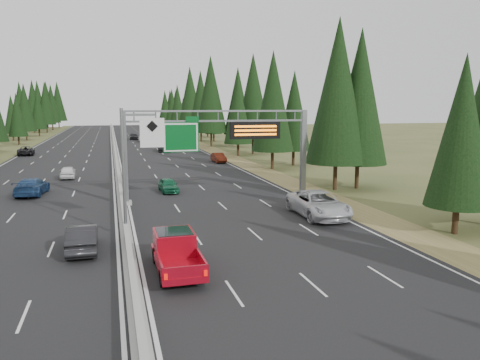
# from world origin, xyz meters

# --- Properties ---
(road) EXTENTS (32.00, 260.00, 0.08)m
(road) POSITION_xyz_m (0.00, 80.00, 0.04)
(road) COLOR black
(road) RESTS_ON ground
(shoulder_right) EXTENTS (3.60, 260.00, 0.06)m
(shoulder_right) POSITION_xyz_m (17.80, 80.00, 0.03)
(shoulder_right) COLOR olive
(shoulder_right) RESTS_ON ground
(shoulder_left) EXTENTS (3.60, 260.00, 0.06)m
(shoulder_left) POSITION_xyz_m (-17.80, 80.00, 0.03)
(shoulder_left) COLOR #434F25
(shoulder_left) RESTS_ON ground
(median_barrier) EXTENTS (0.70, 260.00, 0.85)m
(median_barrier) POSITION_xyz_m (0.00, 80.00, 0.41)
(median_barrier) COLOR gray
(median_barrier) RESTS_ON road
(sign_gantry) EXTENTS (16.75, 0.98, 7.80)m
(sign_gantry) POSITION_xyz_m (8.92, 34.88, 5.27)
(sign_gantry) COLOR slate
(sign_gantry) RESTS_ON road
(hov_sign_pole) EXTENTS (2.80, 0.50, 8.00)m
(hov_sign_pole) POSITION_xyz_m (0.58, 24.97, 4.72)
(hov_sign_pole) COLOR slate
(hov_sign_pole) RESTS_ON road
(tree_row_right) EXTENTS (11.54, 238.73, 18.73)m
(tree_row_right) POSITION_xyz_m (21.88, 71.19, 8.93)
(tree_row_right) COLOR black
(tree_row_right) RESTS_ON ground
(silver_minivan) EXTENTS (3.18, 6.73, 1.86)m
(silver_minivan) POSITION_xyz_m (14.01, 26.85, 1.01)
(silver_minivan) COLOR silver
(silver_minivan) RESTS_ON road
(red_pickup) EXTENTS (2.04, 5.72, 1.87)m
(red_pickup) POSITION_xyz_m (2.21, 18.25, 1.11)
(red_pickup) COLOR black
(red_pickup) RESTS_ON road
(car_ahead_green) EXTENTS (1.78, 3.97, 1.32)m
(car_ahead_green) POSITION_xyz_m (4.47, 40.00, 0.74)
(car_ahead_green) COLOR #155F3C
(car_ahead_green) RESTS_ON road
(car_ahead_dkred) EXTENTS (1.64, 4.23, 1.37)m
(car_ahead_dkred) POSITION_xyz_m (14.50, 62.20, 0.77)
(car_ahead_dkred) COLOR #601D0D
(car_ahead_dkred) RESTS_ON road
(car_ahead_dkgrey) EXTENTS (2.68, 5.82, 1.65)m
(car_ahead_dkgrey) POSITION_xyz_m (8.70, 80.89, 0.91)
(car_ahead_dkgrey) COLOR black
(car_ahead_dkgrey) RESTS_ON road
(car_ahead_white) EXTENTS (2.76, 5.57, 1.52)m
(car_ahead_white) POSITION_xyz_m (6.91, 106.34, 0.84)
(car_ahead_white) COLOR silver
(car_ahead_white) RESTS_ON road
(car_ahead_far) EXTENTS (1.99, 4.84, 1.64)m
(car_ahead_far) POSITION_xyz_m (4.91, 114.40, 0.90)
(car_ahead_far) COLOR black
(car_ahead_far) RESTS_ON road
(car_onc_near) EXTENTS (1.70, 4.68, 1.53)m
(car_onc_near) POSITION_xyz_m (-2.46, 22.62, 0.85)
(car_onc_near) COLOR black
(car_onc_near) RESTS_ON road
(car_onc_blue) EXTENTS (2.78, 5.77, 1.62)m
(car_onc_blue) POSITION_xyz_m (-7.88, 41.75, 0.89)
(car_onc_blue) COLOR navy
(car_onc_blue) RESTS_ON road
(car_onc_white) EXTENTS (1.83, 4.22, 1.42)m
(car_onc_white) POSITION_xyz_m (-5.55, 51.67, 0.79)
(car_onc_white) COLOR white
(car_onc_white) RESTS_ON road
(car_onc_far) EXTENTS (2.97, 5.61, 1.50)m
(car_onc_far) POSITION_xyz_m (-14.50, 81.03, 0.83)
(car_onc_far) COLOR black
(car_onc_far) RESTS_ON road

